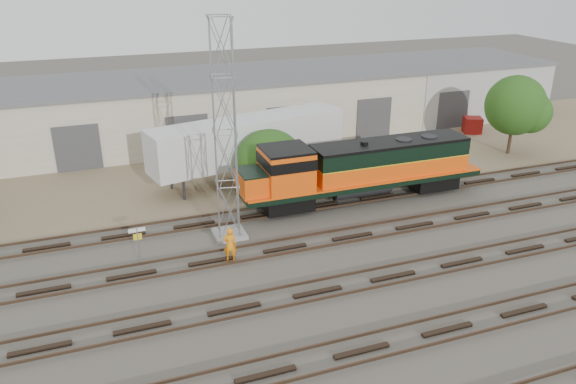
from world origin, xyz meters
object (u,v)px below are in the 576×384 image
object	(u,v)px
locomotive	(359,168)
semi_trailer	(253,141)
worker	(230,245)
signal_tower	(225,137)

from	to	relation	value
locomotive	semi_trailer	world-z (taller)	semi_trailer
worker	semi_trailer	size ratio (longest dim) A/B	0.13
worker	semi_trailer	xyz separation A→B (m)	(4.58, 10.97, 1.78)
signal_tower	worker	bearing A→B (deg)	-103.40
worker	locomotive	bearing A→B (deg)	-136.48
locomotive	semi_trailer	distance (m)	8.05
signal_tower	semi_trailer	distance (m)	9.55
signal_tower	worker	size ratio (longest dim) A/B	6.29
worker	semi_trailer	bearing A→B (deg)	-95.18
semi_trailer	locomotive	bearing A→B (deg)	-64.04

